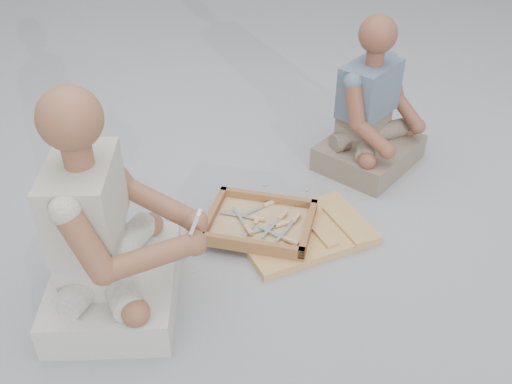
{
  "coord_description": "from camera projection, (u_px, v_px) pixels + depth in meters",
  "views": [
    {
      "loc": [
        -0.33,
        -1.84,
        1.71
      ],
      "look_at": [
        -0.05,
        0.12,
        0.3
      ],
      "focal_mm": 40.0,
      "sensor_mm": 36.0,
      "label": 1
    }
  ],
  "objects": [
    {
      "name": "wood_chip_11",
      "position": [
        305.0,
        212.0,
        2.81
      ],
      "size": [
        0.02,
        0.02,
        0.0
      ],
      "primitive_type": "cube",
      "rotation": [
        0.0,
        0.0,
        1.06
      ],
      "color": "tan",
      "rests_on": "ground"
    },
    {
      "name": "chisel_6",
      "position": [
        287.0,
        239.0,
        2.52
      ],
      "size": [
        0.17,
        0.17,
        0.02
      ],
      "rotation": [
        0.0,
        0.0,
        -0.77
      ],
      "color": "silver",
      "rests_on": "tool_tray"
    },
    {
      "name": "wood_chip_7",
      "position": [
        193.0,
        271.0,
        2.46
      ],
      "size": [
        0.02,
        0.02,
        0.0
      ],
      "primitive_type": "cube",
      "rotation": [
        0.0,
        0.0,
        1.62
      ],
      "color": "tan",
      "rests_on": "ground"
    },
    {
      "name": "wood_chip_9",
      "position": [
        261.0,
        208.0,
        2.83
      ],
      "size": [
        0.02,
        0.02,
        0.0
      ],
      "primitive_type": "cube",
      "rotation": [
        0.0,
        0.0,
        1.32
      ],
      "color": "tan",
      "rests_on": "ground"
    },
    {
      "name": "wood_chip_8",
      "position": [
        290.0,
        256.0,
        2.55
      ],
      "size": [
        0.02,
        0.02,
        0.0
      ],
      "primitive_type": "cube",
      "rotation": [
        0.0,
        0.0,
        3.11
      ],
      "color": "tan",
      "rests_on": "ground"
    },
    {
      "name": "wood_chip_10",
      "position": [
        241.0,
        196.0,
        2.92
      ],
      "size": [
        0.02,
        0.02,
        0.0
      ],
      "primitive_type": "cube",
      "rotation": [
        0.0,
        0.0,
        2.23
      ],
      "color": "tan",
      "rests_on": "ground"
    },
    {
      "name": "chisel_1",
      "position": [
        294.0,
        220.0,
        2.63
      ],
      "size": [
        0.15,
        0.18,
        0.02
      ],
      "rotation": [
        0.0,
        0.0,
        0.9
      ],
      "color": "silver",
      "rests_on": "tool_tray"
    },
    {
      "name": "ground",
      "position": [
        271.0,
        262.0,
        2.52
      ],
      "size": [
        60.0,
        60.0,
        0.0
      ],
      "primitive_type": "plane",
      "color": "#939499",
      "rests_on": "ground"
    },
    {
      "name": "wood_chip_5",
      "position": [
        265.0,
        185.0,
        3.0
      ],
      "size": [
        0.02,
        0.02,
        0.0
      ],
      "primitive_type": "cube",
      "rotation": [
        0.0,
        0.0,
        0.53
      ],
      "color": "tan",
      "rests_on": "ground"
    },
    {
      "name": "chisel_3",
      "position": [
        266.0,
        205.0,
        2.74
      ],
      "size": [
        0.2,
        0.12,
        0.02
      ],
      "rotation": [
        0.0,
        0.0,
        0.5
      ],
      "color": "silver",
      "rests_on": "tool_tray"
    },
    {
      "name": "chisel_2",
      "position": [
        280.0,
        218.0,
        2.65
      ],
      "size": [
        0.16,
        0.18,
        0.02
      ],
      "rotation": [
        0.0,
        0.0,
        0.87
      ],
      "color": "silver",
      "rests_on": "tool_tray"
    },
    {
      "name": "wood_chip_12",
      "position": [
        278.0,
        195.0,
        2.93
      ],
      "size": [
        0.02,
        0.02,
        0.0
      ],
      "primitive_type": "cube",
      "rotation": [
        0.0,
        0.0,
        2.92
      ],
      "color": "tan",
      "rests_on": "ground"
    },
    {
      "name": "chisel_5",
      "position": [
        256.0,
        222.0,
        2.64
      ],
      "size": [
        0.14,
        0.19,
        0.02
      ],
      "rotation": [
        0.0,
        0.0,
        0.97
      ],
      "color": "silver",
      "rests_on": "tool_tray"
    },
    {
      "name": "companion",
      "position": [
        371.0,
        119.0,
        3.03
      ],
      "size": [
        0.67,
        0.67,
        0.83
      ],
      "rotation": [
        0.0,
        0.0,
        3.87
      ],
      "color": "#756854",
      "rests_on": "ground"
    },
    {
      "name": "chisel_4",
      "position": [
        253.0,
        218.0,
        2.66
      ],
      "size": [
        0.21,
        0.1,
        0.02
      ],
      "rotation": [
        0.0,
        0.0,
        -0.41
      ],
      "color": "silver",
      "rests_on": "tool_tray"
    },
    {
      "name": "wood_chip_2",
      "position": [
        307.0,
        190.0,
        2.96
      ],
      "size": [
        0.02,
        0.02,
        0.0
      ],
      "primitive_type": "cube",
      "rotation": [
        0.0,
        0.0,
        0.56
      ],
      "color": "tan",
      "rests_on": "ground"
    },
    {
      "name": "wood_chip_3",
      "position": [
        230.0,
        233.0,
        2.68
      ],
      "size": [
        0.02,
        0.02,
        0.0
      ],
      "primitive_type": "cube",
      "rotation": [
        0.0,
        0.0,
        0.66
      ],
      "color": "tan",
      "rests_on": "ground"
    },
    {
      "name": "wood_chip_4",
      "position": [
        188.0,
        210.0,
        2.82
      ],
      "size": [
        0.02,
        0.02,
        0.0
      ],
      "primitive_type": "cube",
      "rotation": [
        0.0,
        0.0,
        0.64
      ],
      "color": "tan",
      "rests_on": "ground"
    },
    {
      "name": "wood_chip_1",
      "position": [
        209.0,
        229.0,
        2.7
      ],
      "size": [
        0.02,
        0.02,
        0.0
      ],
      "primitive_type": "cube",
      "rotation": [
        0.0,
        0.0,
        1.85
      ],
      "color": "tan",
      "rests_on": "ground"
    },
    {
      "name": "wood_chip_0",
      "position": [
        312.0,
        257.0,
        2.54
      ],
      "size": [
        0.02,
        0.02,
        0.0
      ],
      "primitive_type": "cube",
      "rotation": [
        0.0,
        0.0,
        0.76
      ],
      "color": "tan",
      "rests_on": "ground"
    },
    {
      "name": "mobile_phone",
      "position": [
        195.0,
        222.0,
        2.04
      ],
      "size": [
        0.05,
        0.05,
        0.1
      ],
      "rotation": [
        -0.35,
        0.0,
        -1.84
      ],
      "color": "silver",
      "rests_on": "craftsman"
    },
    {
      "name": "wood_chip_6",
      "position": [
        274.0,
        225.0,
        2.73
      ],
      "size": [
        0.02,
        0.02,
        0.0
      ],
      "primitive_type": "cube",
      "rotation": [
        0.0,
        0.0,
        0.83
      ],
      "color": "tan",
      "rests_on": "ground"
    },
    {
      "name": "tool_tray",
      "position": [
        260.0,
        223.0,
        2.64
      ],
      "size": [
        0.59,
        0.53,
        0.06
      ],
      "rotation": [
        0.0,
        0.0,
        -0.38
      ],
      "color": "brown",
      "rests_on": "carved_panel"
    },
    {
      "name": "chisel_8",
      "position": [
        278.0,
        225.0,
        2.61
      ],
      "size": [
        0.22,
        0.07,
        0.02
      ],
      "rotation": [
        0.0,
        0.0,
        0.26
      ],
      "color": "silver",
      "rests_on": "tool_tray"
    },
    {
      "name": "chisel_7",
      "position": [
        273.0,
        225.0,
        2.63
      ],
      "size": [
        0.22,
        0.08,
        0.02
      ],
      "rotation": [
        0.0,
        0.0,
        0.3
      ],
      "color": "silver",
      "rests_on": "tool_tray"
    },
    {
      "name": "craftsman",
      "position": [
        106.0,
        239.0,
        2.15
      ],
      "size": [
        0.66,
        0.65,
        0.94
      ],
      "rotation": [
        0.0,
        0.0,
        -1.67
      ],
      "color": "beige",
      "rests_on": "ground"
    },
    {
      "name": "carved_panel",
      "position": [
        304.0,
        233.0,
        2.65
      ],
      "size": [
        0.69,
        0.56,
        0.04
      ],
      "primitive_type": "cube",
      "rotation": [
        0.0,
        0.0,
        0.29
      ],
      "color": "#AB7642",
      "rests_on": "ground"
    },
    {
      "name": "chisel_0",
      "position": [
        247.0,
        227.0,
        2.59
      ],
      "size": [
        0.08,
        0.22,
        0.02
      ],
      "rotation": [
        0.0,
        0.0,
        -1.3
      ],
      "color": "silver",
      "rests_on": "tool_tray"
    }
  ]
}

